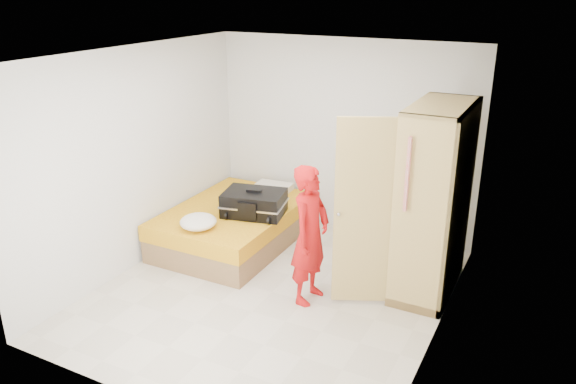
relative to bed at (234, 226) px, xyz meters
The scene contains 7 objects.
room 1.72m from the bed, 39.82° to the right, with size 4.00×4.02×2.60m.
bed is the anchor object (origin of this frame).
wardrobe 2.61m from the bed, ahead, with size 1.12×1.42×2.10m.
person 1.75m from the bed, 28.46° to the right, with size 0.56×0.36×1.52m, color red.
suitcase 0.53m from the bed, ahead, with size 0.86×0.71×0.33m.
round_cushion 0.80m from the bed, 92.06° to the right, with size 0.44×0.44×0.17m, color white.
pillow 0.91m from the bed, 80.13° to the left, with size 0.50×0.25×0.09m, color white.
Camera 1 is at (2.65, -4.78, 3.26)m, focal length 35.00 mm.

